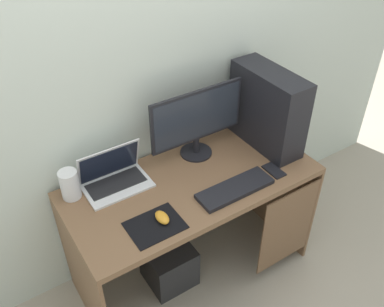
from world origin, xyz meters
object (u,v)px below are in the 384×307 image
mouse_left (162,217)px  subwoofer (169,264)px  pc_tower (267,109)px  keyboard (235,189)px  speaker (70,185)px  laptop (114,177)px  monitor (197,121)px  cell_phone (274,171)px

mouse_left → subwoofer: (0.12, 0.18, -0.63)m
pc_tower → keyboard: bearing=-148.4°
speaker → mouse_left: speaker is taller
laptop → mouse_left: (0.08, -0.37, -0.02)m
subwoofer → pc_tower: bearing=3.9°
monitor → subwoofer: monitor is taller
laptop → subwoofer: laptop is taller
laptop → speaker: 0.23m
pc_tower → speaker: bearing=171.6°
pc_tower → speaker: size_ratio=3.07×
cell_phone → subwoofer: (-0.58, 0.20, -0.62)m
subwoofer → laptop: bearing=136.7°
pc_tower → subwoofer: pc_tower is taller
keyboard → mouse_left: 0.42m
pc_tower → laptop: 0.94m
mouse_left → cell_phone: (0.70, -0.01, -0.02)m
pc_tower → laptop: pc_tower is taller
monitor → cell_phone: size_ratio=4.40×
cell_phone → pc_tower: bearing=61.4°
speaker → subwoofer: bearing=-27.2°
pc_tower → mouse_left: (-0.83, -0.23, -0.21)m
laptop → subwoofer: size_ratio=1.25×
keyboard → mouse_left: bearing=177.3°
mouse_left → laptop: bearing=101.7°
keyboard → speaker: bearing=149.9°
cell_phone → subwoofer: bearing=161.2°
monitor → speaker: size_ratio=3.61×
monitor → mouse_left: size_ratio=5.96×
keyboard → subwoofer: bearing=146.2°
keyboard → cell_phone: size_ratio=3.23×
keyboard → mouse_left: (-0.42, 0.02, 0.01)m
laptop → keyboard: size_ratio=0.81×
speaker → mouse_left: 0.50m
laptop → keyboard: bearing=-37.9°
cell_phone → keyboard: bearing=-178.6°
pc_tower → subwoofer: (-0.71, -0.05, -0.84)m
pc_tower → cell_phone: size_ratio=3.74×
pc_tower → monitor: bearing=163.4°
mouse_left → cell_phone: size_ratio=0.74×
pc_tower → keyboard: pc_tower is taller
speaker → keyboard: bearing=-30.1°
monitor → speaker: bearing=176.2°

